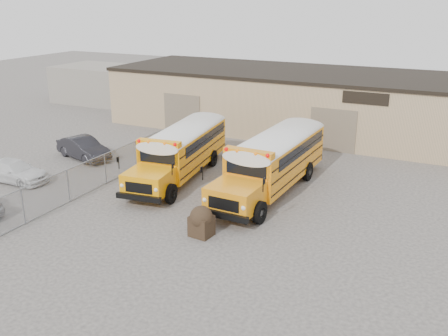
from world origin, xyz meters
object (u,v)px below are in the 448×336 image
at_px(school_bus_left, 216,124).
at_px(tarp_bundle, 201,221).
at_px(car_dark, 83,148).
at_px(school_bus_right, 312,131).
at_px(car_white, 14,171).

relative_size(school_bus_left, tarp_bundle, 7.32).
distance_m(school_bus_left, tarp_bundle, 14.04).
xyz_separation_m(school_bus_left, car_dark, (-6.70, -6.24, -1.01)).
relative_size(school_bus_left, school_bus_right, 0.96).
height_order(tarp_bundle, car_white, tarp_bundle).
bearing_deg(car_dark, school_bus_left, -30.60).
distance_m(car_white, car_dark, 5.19).
bearing_deg(school_bus_right, car_white, -139.77).
bearing_deg(school_bus_right, school_bus_left, -174.76).
distance_m(school_bus_right, car_white, 18.63).
bearing_deg(school_bus_right, tarp_bundle, -94.51).
distance_m(school_bus_right, car_dark, 15.18).
xyz_separation_m(school_bus_left, car_white, (-7.40, -11.38, -1.10)).
xyz_separation_m(tarp_bundle, car_white, (-13.13, 1.39, -0.11)).
relative_size(car_white, car_dark, 0.99).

